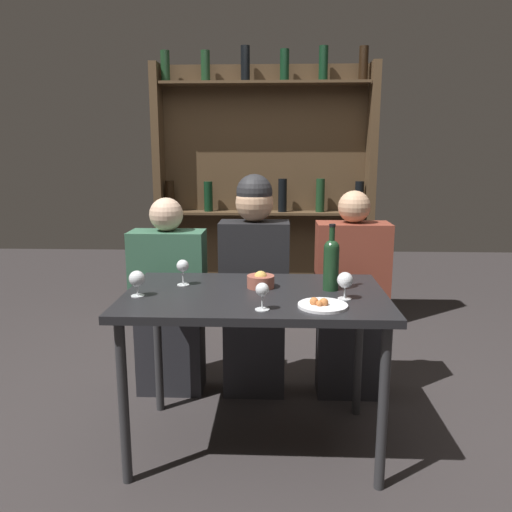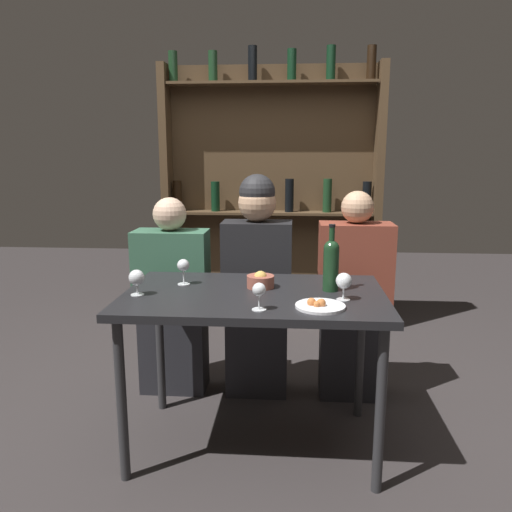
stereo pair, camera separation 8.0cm
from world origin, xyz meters
The scene contains 13 objects.
ground_plane centered at (0.00, 0.00, 0.00)m, with size 10.00×10.00×0.00m, color #332D2D.
dining_table centered at (0.00, 0.00, 0.70)m, with size 1.21×0.75×0.77m.
wine_rack_wall centered at (0.00, 1.73, 1.11)m, with size 1.70×0.21×2.19m.
wine_bottle centered at (0.35, 0.06, 0.91)m, with size 0.07×0.07×0.31m.
wine_glass_0 centered at (0.40, -0.09, 0.86)m, with size 0.07×0.07×0.12m.
wine_glass_1 centered at (0.04, -0.26, 0.85)m, with size 0.06×0.06×0.12m.
wine_glass_2 centered at (-0.36, 0.12, 0.86)m, with size 0.06×0.06×0.13m.
wine_glass_3 centered at (-0.53, -0.08, 0.85)m, with size 0.07×0.07×0.12m.
food_plate_0 centered at (0.29, -0.21, 0.78)m, with size 0.21×0.21×0.04m.
snack_bowl centered at (0.02, 0.09, 0.81)m, with size 0.13×0.13×0.08m.
seated_person_left centered at (-0.53, 0.56, 0.54)m, with size 0.43×0.22×1.16m.
seated_person_center centered at (-0.03, 0.56, 0.64)m, with size 0.39×0.22×1.30m.
seated_person_right centered at (0.53, 0.56, 0.56)m, with size 0.41×0.22×1.21m.
Camera 2 is at (0.17, -2.22, 1.41)m, focal length 35.00 mm.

